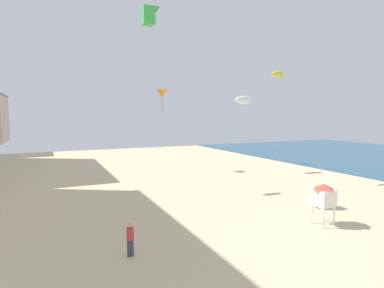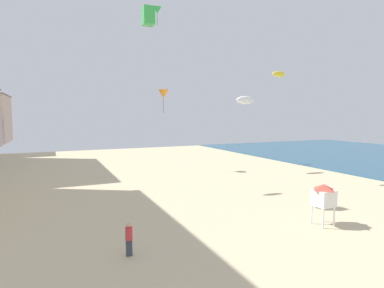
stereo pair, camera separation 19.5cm
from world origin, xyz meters
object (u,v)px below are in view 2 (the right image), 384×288
(lifeguard_stand, at_px, (323,196))
(kite_yellow_parafoil, at_px, (278,74))
(kite_white_parafoil, at_px, (245,100))
(kite_green_box, at_px, (148,16))
(kite_orange_delta, at_px, (163,94))
(kite_green_delta, at_px, (157,10))
(kite_flyer, at_px, (129,237))

(lifeguard_stand, distance_m, kite_yellow_parafoil, 15.00)
(kite_white_parafoil, bearing_deg, kite_green_box, -149.88)
(lifeguard_stand, height_order, kite_orange_delta, kite_orange_delta)
(lifeguard_stand, relative_size, kite_white_parafoil, 1.04)
(kite_green_delta, bearing_deg, kite_green_box, -110.21)
(kite_orange_delta, height_order, kite_green_box, kite_green_box)
(lifeguard_stand, relative_size, kite_orange_delta, 0.92)
(kite_yellow_parafoil, height_order, kite_green_box, kite_green_box)
(kite_flyer, relative_size, kite_orange_delta, 0.59)
(kite_green_delta, relative_size, kite_white_parafoil, 0.99)
(kite_green_box, bearing_deg, kite_orange_delta, 66.52)
(kite_yellow_parafoil, relative_size, kite_green_box, 1.14)
(kite_orange_delta, bearing_deg, kite_flyer, -113.43)
(kite_white_parafoil, distance_m, kite_orange_delta, 9.85)
(kite_yellow_parafoil, height_order, kite_green_delta, kite_green_delta)
(kite_flyer, xyz_separation_m, kite_green_box, (3.56, 8.24, 13.01))
(lifeguard_stand, xyz_separation_m, kite_green_box, (-8.18, 9.02, 12.09))
(kite_yellow_parafoil, xyz_separation_m, kite_white_parafoil, (0.61, 6.46, -2.18))
(kite_flyer, height_order, kite_green_delta, kite_green_delta)
(kite_orange_delta, bearing_deg, kite_yellow_parafoil, -55.69)
(kite_green_box, bearing_deg, kite_white_parafoil, 30.12)
(lifeguard_stand, relative_size, kite_yellow_parafoil, 1.73)
(kite_yellow_parafoil, xyz_separation_m, kite_orange_delta, (-7.83, 11.47, -1.38))
(kite_green_delta, height_order, kite_orange_delta, kite_green_delta)
(kite_orange_delta, bearing_deg, lifeguard_stand, -83.78)
(kite_green_delta, xyz_separation_m, kite_orange_delta, (-1.41, -6.20, -11.82))
(kite_flyer, height_order, kite_yellow_parafoil, kite_yellow_parafoil)
(kite_orange_delta, xyz_separation_m, kite_green_box, (-5.76, -13.25, 4.57))
(kite_orange_delta, bearing_deg, kite_green_box, -113.48)
(kite_flyer, distance_m, kite_white_parafoil, 25.40)
(kite_yellow_parafoil, relative_size, kite_green_delta, 0.61)
(kite_flyer, distance_m, lifeguard_stand, 11.80)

